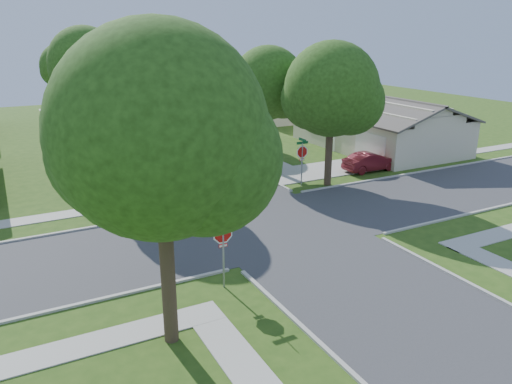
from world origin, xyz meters
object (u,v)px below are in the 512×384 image
object	(u,v)px
house_ne_far	(270,102)
car_curb_east	(158,117)
tree_w_near	(124,86)
tree_e_near	(269,86)
house_ne_near	(377,129)
stop_sign_ne	(302,154)
car_driveway	(370,162)
car_curb_west	(91,105)
tree_e_mid	(201,66)
tree_w_far	(65,69)
tree_e_far	(156,61)
tree_sw_corner	(162,141)
tree_ne_corner	(332,94)
tree_w_mid	(87,66)
stop_sign_sw	(223,237)

from	to	relation	value
house_ne_far	car_curb_east	world-z (taller)	house_ne_far
tree_w_near	car_curb_east	distance (m)	22.41
tree_e_near	house_ne_far	size ratio (longest dim) A/B	0.61
tree_e_near	house_ne_near	distance (m)	12.14
stop_sign_ne	car_driveway	size ratio (longest dim) A/B	0.76
tree_w_near	car_curb_west	world-z (taller)	tree_w_near
tree_e_mid	tree_w_near	world-z (taller)	tree_e_mid
tree_w_far	car_curb_west	size ratio (longest dim) A/B	1.96
tree_e_far	tree_sw_corner	world-z (taller)	tree_sw_corner
tree_w_far	tree_ne_corner	xyz separation A→B (m)	(11.01, -29.80, 0.09)
stop_sign_ne	tree_w_near	world-z (taller)	tree_w_near
tree_e_near	tree_w_far	bearing A→B (deg)	110.61
tree_e_far	car_curb_west	world-z (taller)	tree_e_far
tree_w_near	tree_e_far	bearing A→B (deg)	69.40
tree_e_far	car_driveway	xyz separation A→B (m)	(5.99, -28.51, -5.33)
car_curb_east	tree_w_mid	bearing A→B (deg)	-132.76
tree_sw_corner	car_curb_west	size ratio (longest dim) A/B	2.32
car_driveway	tree_e_mid	bearing A→B (deg)	21.47
tree_w_mid	car_driveway	bearing A→B (deg)	-45.22
tree_w_mid	tree_w_far	xyz separation A→B (m)	(-0.01, 13.00, -0.98)
tree_e_near	stop_sign_ne	bearing A→B (deg)	-90.68
tree_e_mid	tree_sw_corner	size ratio (longest dim) A/B	0.96
tree_ne_corner	car_curb_east	xyz separation A→B (m)	(-3.16, 25.09, -4.87)
stop_sign_sw	tree_w_near	bearing A→B (deg)	89.77
tree_w_near	house_ne_far	bearing A→B (deg)	44.09
car_curb_east	stop_sign_sw	bearing A→B (deg)	-102.44
car_curb_west	tree_e_near	bearing A→B (deg)	98.79
stop_sign_ne	tree_sw_corner	size ratio (longest dim) A/B	0.31
tree_ne_corner	tree_e_near	bearing A→B (deg)	108.53
tree_sw_corner	house_ne_near	size ratio (longest dim) A/B	0.70
stop_sign_ne	tree_e_far	distance (m)	29.57
house_ne_near	car_curb_west	xyz separation A→B (m)	(-17.19, 31.20, -0.92)
tree_w_mid	tree_sw_corner	distance (m)	28.14
stop_sign_sw	tree_w_near	world-z (taller)	tree_w_near
tree_e_mid	tree_e_far	distance (m)	13.00
tree_e_far	house_ne_near	xyz separation A→B (m)	(11.24, -23.01, -4.46)
tree_e_near	car_curb_west	xyz separation A→B (m)	(-5.95, 33.19, -5.05)
tree_e_near	tree_w_near	xyz separation A→B (m)	(-9.40, 0.00, 0.47)
stop_sign_ne	car_driveway	world-z (taller)	stop_sign_ne
stop_sign_sw	tree_e_near	bearing A→B (deg)	55.41
tree_w_mid	car_curb_west	distance (m)	22.26
house_ne_near	car_curb_west	world-z (taller)	house_ne_near
tree_w_near	house_ne_near	bearing A→B (deg)	5.51
tree_w_mid	tree_w_far	distance (m)	13.04
stop_sign_ne	tree_e_mid	size ratio (longest dim) A/B	0.32
tree_w_near	car_driveway	size ratio (longest dim) A/B	2.29
stop_sign_sw	house_ne_near	size ratio (longest dim) A/B	0.22
tree_e_near	car_driveway	bearing A→B (deg)	-30.31
stop_sign_ne	tree_w_mid	distance (m)	19.31
tree_w_near	house_ne_far	xyz separation A→B (m)	(20.64, 19.99, -4.60)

